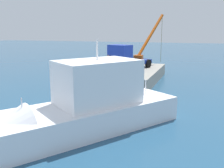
{
  "coord_description": "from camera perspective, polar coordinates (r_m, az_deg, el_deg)",
  "views": [
    {
      "loc": [
        22.75,
        8.39,
        5.72
      ],
      "look_at": [
        1.03,
        0.74,
        0.8
      ],
      "focal_mm": 40.38,
      "sensor_mm": 36.0,
      "label": 1
    }
  ],
  "objects": [
    {
      "name": "crane_truck",
      "position": [
        29.0,
        3.57,
        6.19
      ],
      "size": [
        10.05,
        4.82,
        6.51
      ],
      "color": "navy",
      "rests_on": "dock"
    },
    {
      "name": "dock_worker",
      "position": [
        27.77,
        -0.9,
        4.83
      ],
      "size": [
        0.34,
        0.34,
        1.75
      ],
      "color": "#262626",
      "rests_on": "dock"
    },
    {
      "name": "piling_near",
      "position": [
        24.68,
        -6.46,
        1.42
      ],
      "size": [
        0.44,
        0.44,
        2.39
      ],
      "primitive_type": "cylinder",
      "color": "brown",
      "rests_on": "ground"
    },
    {
      "name": "salvaged_car",
      "position": [
        23.13,
        -0.75,
        -0.63
      ],
      "size": [
        4.58,
        3.76,
        2.94
      ],
      "color": "black",
      "rests_on": "ground"
    },
    {
      "name": "ground",
      "position": [
        24.92,
        -0.83,
        -1.22
      ],
      "size": [
        200.0,
        200.0,
        0.0
      ],
      "primitive_type": "plane",
      "color": "navy"
    },
    {
      "name": "moored_yacht",
      "position": [
        14.36,
        -10.13,
        -8.31
      ],
      "size": [
        12.71,
        10.47,
        6.8
      ],
      "color": "white",
      "rests_on": "ground"
    },
    {
      "name": "piling_mid",
      "position": [
        23.1,
        3.36,
        0.84
      ],
      "size": [
        0.38,
        0.38,
        2.46
      ],
      "primitive_type": "cylinder",
      "color": "brown",
      "rests_on": "ground"
    },
    {
      "name": "dock",
      "position": [
        29.55,
        2.6,
        2.2
      ],
      "size": [
        11.75,
        8.02,
        1.33
      ],
      "primitive_type": "cube",
      "color": "gray",
      "rests_on": "ground"
    }
  ]
}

